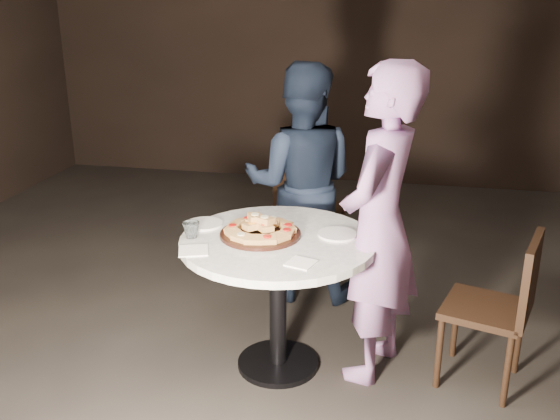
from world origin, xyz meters
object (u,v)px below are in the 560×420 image
chair_far (306,203)px  water_glass (191,230)px  diner_teal (379,226)px  diner_navy (301,184)px  focaccia_pile (261,227)px  serving_board (260,234)px  table (278,263)px  chair_right (503,302)px

chair_far → water_glass: bearing=97.8°
diner_teal → diner_navy: bearing=-130.4°
focaccia_pile → water_glass: (-0.33, -0.09, -0.01)m
chair_far → diner_teal: size_ratio=0.52×
serving_board → diner_navy: 0.85m
table → focaccia_pile: focaccia_pile is taller
serving_board → diner_teal: diner_teal is taller
diner_navy → serving_board: bearing=82.0°
chair_far → diner_teal: 1.36m
focaccia_pile → serving_board: bearing=-134.6°
table → diner_navy: (-0.04, 0.87, 0.15)m
serving_board → chair_right: (1.19, 0.04, -0.27)m
table → water_glass: 0.46m
focaccia_pile → diner_navy: size_ratio=0.24×
chair_far → chair_right: (1.17, -1.23, -0.01)m
focaccia_pile → diner_navy: (0.05, 0.85, -0.03)m
chair_right → diner_navy: bearing=-108.3°
chair_right → diner_teal: bearing=-75.2°
table → focaccia_pile: bearing=170.4°
serving_board → diner_navy: bearing=86.3°
water_glass → chair_far: size_ratio=0.10×
table → water_glass: size_ratio=14.49×
water_glass → diner_navy: size_ratio=0.06×
table → chair_right: chair_right is taller
focaccia_pile → chair_far: (0.02, 1.27, -0.30)m
chair_far → chair_right: size_ratio=1.03×
table → diner_teal: size_ratio=0.78×
chair_right → diner_navy: (-1.13, 0.81, 0.28)m
focaccia_pile → chair_right: (1.19, 0.04, -0.31)m
focaccia_pile → diner_navy: diner_navy is taller
table → chair_far: bearing=93.1°
water_glass → chair_far: chair_far is taller
water_glass → chair_right: (1.52, 0.14, -0.30)m
chair_right → diner_teal: diner_teal is taller
focaccia_pile → diner_navy: bearing=86.4°
focaccia_pile → chair_right: size_ratio=0.44×
serving_board → diner_teal: (0.58, 0.07, 0.06)m
water_glass → chair_right: 1.55m
table → chair_right: (1.10, 0.06, -0.13)m
chair_right → serving_board: bearing=-70.7°
chair_far → diner_navy: bearing=116.7°
water_glass → focaccia_pile: bearing=15.6°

